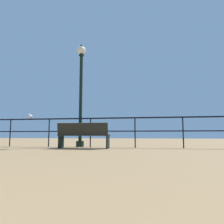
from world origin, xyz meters
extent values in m
cube|color=black|center=(0.00, 9.42, 1.07)|extent=(23.34, 0.05, 0.05)
cube|color=black|center=(0.00, 9.42, 0.59)|extent=(23.34, 0.04, 0.04)
cylinder|color=black|center=(-3.33, 9.42, 0.54)|extent=(0.04, 0.04, 1.07)
cylinder|color=black|center=(-1.67, 9.42, 0.54)|extent=(0.04, 0.04, 1.07)
cylinder|color=black|center=(0.00, 9.42, 0.54)|extent=(0.04, 0.04, 1.07)
cylinder|color=black|center=(1.67, 9.42, 0.54)|extent=(0.04, 0.04, 1.07)
cylinder|color=black|center=(3.33, 9.42, 0.54)|extent=(0.04, 0.04, 1.07)
cube|color=black|center=(-0.03, 8.72, 0.45)|extent=(1.74, 0.46, 0.05)
cube|color=black|center=(-0.03, 8.51, 0.65)|extent=(1.74, 0.12, 0.41)
cube|color=black|center=(0.80, 8.72, 0.22)|extent=(0.04, 0.41, 0.45)
cube|color=black|center=(0.80, 8.90, 0.59)|extent=(0.04, 0.32, 0.04)
cube|color=black|center=(-0.86, 8.72, 0.22)|extent=(0.04, 0.41, 0.45)
cube|color=black|center=(-0.86, 8.90, 0.59)|extent=(0.04, 0.32, 0.04)
cylinder|color=black|center=(-0.47, 9.62, 0.11)|extent=(0.30, 0.30, 0.22)
cylinder|color=black|center=(-0.47, 9.62, 1.93)|extent=(0.13, 0.13, 3.42)
cylinder|color=black|center=(-0.47, 9.62, 3.67)|extent=(0.20, 0.20, 0.06)
sphere|color=#F5E5C7|center=(-0.47, 9.62, 3.87)|extent=(0.34, 0.34, 0.34)
cone|color=black|center=(-0.47, 9.62, 4.09)|extent=(0.15, 0.15, 0.10)
ellipsoid|color=silver|center=(-2.48, 9.42, 1.17)|extent=(0.30, 0.29, 0.14)
ellipsoid|color=gray|center=(-2.48, 9.42, 1.19)|extent=(0.25, 0.24, 0.05)
sphere|color=silver|center=(-2.56, 9.50, 1.24)|extent=(0.12, 0.12, 0.12)
cone|color=gold|center=(-2.62, 9.55, 1.24)|extent=(0.07, 0.07, 0.05)
cube|color=gray|center=(-2.37, 9.32, 1.18)|extent=(0.11, 0.11, 0.02)
camera|label=1|loc=(2.14, 1.81, 0.45)|focal=33.52mm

